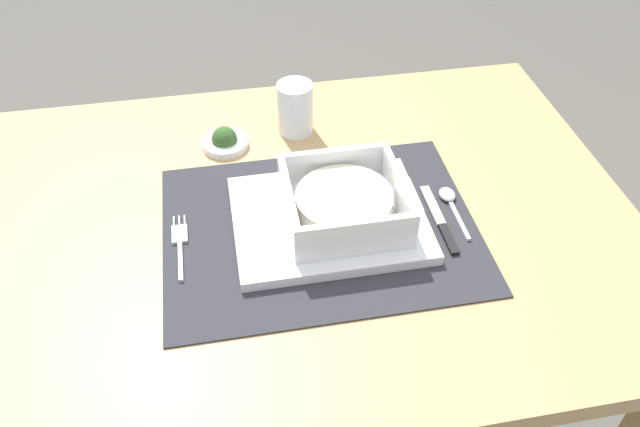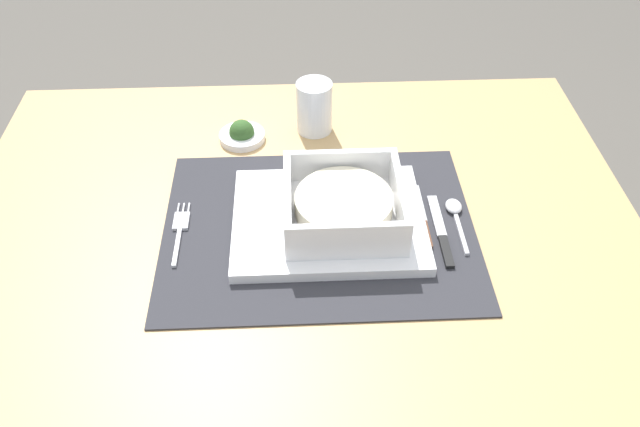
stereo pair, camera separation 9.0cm
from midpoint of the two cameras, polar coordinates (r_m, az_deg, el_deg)
dining_table at (r=1.02m, az=0.85°, el=-4.55°), size 1.00×0.73×0.73m
placemat at (r=0.92m, az=2.80°, el=-1.43°), size 0.45×0.34×0.00m
serving_plate at (r=0.92m, az=3.65°, el=-0.70°), size 0.27×0.22×0.02m
porridge_bowl at (r=0.90m, az=5.08°, el=0.57°), size 0.17×0.17×0.06m
fork at (r=0.93m, az=-9.51°, el=-1.43°), size 0.02×0.13×0.00m
spoon at (r=0.97m, az=14.62°, el=-0.00°), size 0.02×0.11×0.01m
butter_knife at (r=0.93m, az=13.58°, el=-1.97°), size 0.01×0.15×0.01m
bread_knife at (r=0.95m, az=11.83°, el=-0.65°), size 0.01×0.13×0.01m
drinking_glass at (r=1.09m, az=1.97°, el=9.13°), size 0.06×0.06×0.09m
condiment_saucer at (r=1.09m, az=-4.49°, el=6.93°), size 0.08×0.08×0.04m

